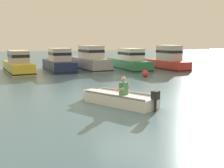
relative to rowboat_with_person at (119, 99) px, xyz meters
name	(u,v)px	position (x,y,z in m)	size (l,w,h in m)	color
ground_plane	(123,99)	(0.51, 0.94, -0.25)	(120.00, 120.00, 0.00)	slate
rowboat_with_person	(119,99)	(0.00, 0.00, 0.00)	(2.62, 3.38, 1.19)	white
moored_boat_yellow	(18,64)	(-4.52, 13.19, 0.44)	(2.91, 6.55, 1.85)	gold
moored_boat_navy	(59,63)	(-1.13, 13.36, 0.49)	(2.58, 5.81, 2.00)	#19234C
moored_boat_grey	(89,61)	(1.61, 13.45, 0.58)	(2.95, 6.49, 2.21)	gray
moored_boat_green	(129,62)	(5.14, 12.63, 0.48)	(2.38, 6.32, 1.95)	#287042
moored_boat_red	(166,61)	(8.49, 11.75, 0.56)	(2.42, 5.68, 2.23)	#B72D28
mooring_buoy	(145,74)	(4.53, 7.57, 0.00)	(0.50, 0.50, 0.50)	red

